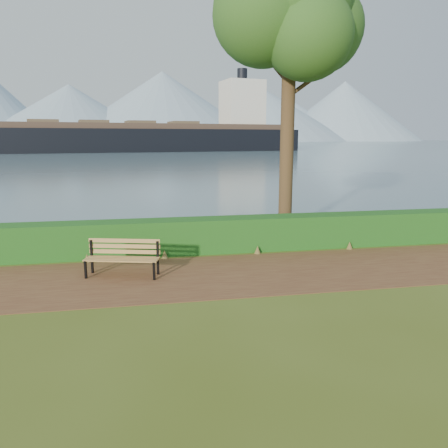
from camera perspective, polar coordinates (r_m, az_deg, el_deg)
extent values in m
plane|color=#4B5819|center=(10.60, -1.15, -7.18)|extent=(140.00, 140.00, 0.00)
cube|color=brown|center=(10.88, -1.41, -6.66)|extent=(40.00, 3.40, 0.01)
cube|color=#144614|center=(12.94, -3.07, -1.49)|extent=(32.00, 0.85, 1.00)
cube|color=slate|center=(269.94, -10.52, 10.33)|extent=(700.00, 510.00, 0.00)
cone|color=#839BAF|center=(409.62, -19.43, 13.50)|extent=(160.00, 160.00, 48.00)
cone|color=#839BAF|center=(416.40, -7.97, 14.93)|extent=(190.00, 190.00, 62.00)
cone|color=#839BAF|center=(425.41, 4.67, 14.11)|extent=(170.00, 170.00, 50.00)
cone|color=#839BAF|center=(466.54, 15.40, 13.99)|extent=(150.00, 150.00, 58.00)
cone|color=#839BAF|center=(440.22, -12.09, 12.83)|extent=(120.00, 120.00, 35.00)
cone|color=#839BAF|center=(460.90, 8.75, 13.17)|extent=(130.00, 130.00, 40.00)
cube|color=black|center=(11.06, -17.63, -5.72)|extent=(0.06, 0.07, 0.45)
cube|color=black|center=(11.39, -16.89, -4.11)|extent=(0.06, 0.07, 0.85)
cube|color=black|center=(11.20, -17.28, -4.45)|extent=(0.18, 0.51, 0.05)
cube|color=black|center=(10.56, -9.13, -6.11)|extent=(0.06, 0.07, 0.45)
cube|color=black|center=(10.92, -8.64, -4.41)|extent=(0.06, 0.07, 0.85)
cube|color=black|center=(10.71, -8.90, -4.78)|extent=(0.18, 0.51, 0.05)
cube|color=#B07C44|center=(10.75, -13.48, -4.74)|extent=(1.75, 0.54, 0.03)
cube|color=#B07C44|center=(10.86, -13.29, -4.56)|extent=(1.75, 0.54, 0.03)
cube|color=#B07C44|center=(10.98, -13.09, -4.38)|extent=(1.75, 0.54, 0.03)
cube|color=#B07C44|center=(11.09, -12.90, -4.21)|extent=(1.75, 0.54, 0.03)
cube|color=#B07C44|center=(11.12, -12.84, -3.54)|extent=(1.74, 0.50, 0.10)
cube|color=#B07C44|center=(11.08, -12.87, -2.84)|extent=(1.74, 0.50, 0.10)
cube|color=#B07C44|center=(11.05, -12.91, -2.14)|extent=(1.74, 0.50, 0.10)
cylinder|color=#3E2719|center=(15.00, 8.32, 14.05)|extent=(0.46, 0.46, 8.23)
sphere|color=#21521B|center=(15.56, 8.72, 26.76)|extent=(3.89, 3.89, 3.89)
sphere|color=#21521B|center=(16.00, 12.16, 23.67)|extent=(2.97, 2.97, 2.97)
sphere|color=#21521B|center=(15.02, 5.20, 25.60)|extent=(3.20, 3.20, 3.20)
sphere|color=#21521B|center=(14.63, 10.90, 23.09)|extent=(2.74, 2.74, 2.74)
cylinder|color=#3E2719|center=(15.25, 10.34, 17.39)|extent=(1.20, 0.14, 0.90)
cylinder|color=#3E2719|center=(15.12, 6.60, 19.73)|extent=(0.93, 0.43, 0.82)
cube|color=black|center=(108.43, -9.49, 10.15)|extent=(75.05, 24.37, 7.42)
cube|color=#453429|center=(108.45, -9.56, 12.45)|extent=(69.01, 22.19, 1.27)
cube|color=silver|center=(115.76, 2.36, 15.34)|extent=(10.91, 10.26, 11.65)
cylinder|color=black|center=(116.46, 2.39, 18.72)|extent=(2.54, 2.54, 3.71)
cube|color=brown|center=(106.37, -22.50, 12.25)|extent=(7.47, 7.99, 0.85)
cube|color=brown|center=(106.66, -16.68, 12.62)|extent=(7.47, 7.99, 0.85)
cube|color=brown|center=(108.00, -10.93, 12.86)|extent=(7.47, 7.99, 0.85)
cube|color=brown|center=(110.34, -5.37, 12.97)|extent=(7.47, 7.99, 0.85)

